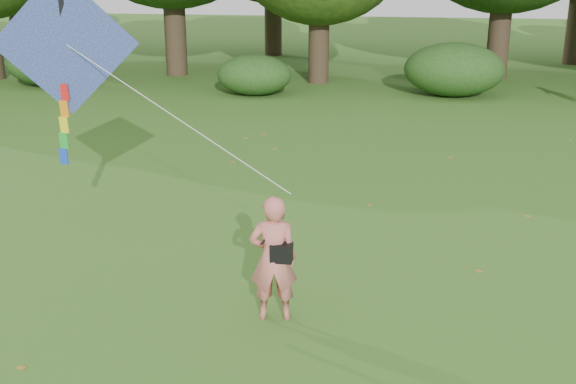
# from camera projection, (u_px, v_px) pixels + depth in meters

# --- Properties ---
(ground) EXTENTS (100.00, 100.00, 0.00)m
(ground) POSITION_uv_depth(u_px,v_px,m) (316.00, 354.00, 9.24)
(ground) COLOR #265114
(ground) RESTS_ON ground
(man_kite_flyer) EXTENTS (0.72, 0.54, 1.81)m
(man_kite_flyer) POSITION_uv_depth(u_px,v_px,m) (273.00, 259.00, 9.88)
(man_kite_flyer) COLOR #CC6860
(man_kite_flyer) RESTS_ON ground
(crossbody_bag) EXTENTS (0.43, 0.20, 0.71)m
(crossbody_bag) POSITION_uv_depth(u_px,v_px,m) (281.00, 252.00, 9.80)
(crossbody_bag) COLOR black
(crossbody_bag) RESTS_ON ground
(flying_kite) EXTENTS (4.77, 1.85, 3.02)m
(flying_kite) POSITION_uv_depth(u_px,v_px,m) (66.00, 47.00, 10.94)
(flying_kite) COLOR #2567A3
(flying_kite) RESTS_ON ground
(shrub_band) EXTENTS (39.15, 3.22, 1.88)m
(shrub_band) POSITION_uv_depth(u_px,v_px,m) (348.00, 71.00, 25.59)
(shrub_band) COLOR #264919
(shrub_band) RESTS_ON ground
(fallen_leaves) EXTENTS (9.46, 12.93, 0.01)m
(fallen_leaves) POSITION_uv_depth(u_px,v_px,m) (351.00, 178.00, 16.35)
(fallen_leaves) COLOR olive
(fallen_leaves) RESTS_ON ground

